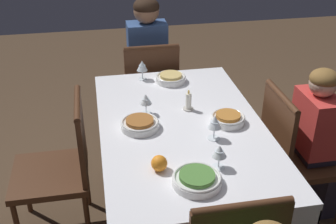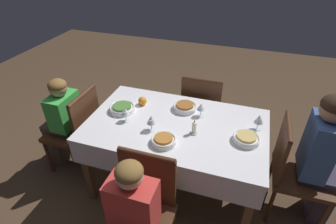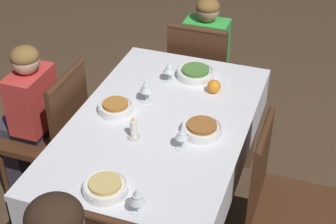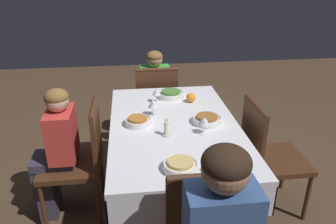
{
  "view_description": "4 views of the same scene",
  "coord_description": "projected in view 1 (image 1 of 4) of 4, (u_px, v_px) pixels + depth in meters",
  "views": [
    {
      "loc": [
        1.96,
        -0.44,
        1.96
      ],
      "look_at": [
        -0.05,
        -0.07,
        0.8
      ],
      "focal_mm": 45.0,
      "sensor_mm": 36.0,
      "label": 1
    },
    {
      "loc": [
        -0.48,
        1.68,
        2.04
      ],
      "look_at": [
        0.04,
        0.1,
        0.91
      ],
      "focal_mm": 28.0,
      "sensor_mm": 36.0,
      "label": 2
    },
    {
      "loc": [
        -2.06,
        -0.77,
        2.32
      ],
      "look_at": [
        -0.1,
        -0.08,
        0.88
      ],
      "focal_mm": 55.0,
      "sensor_mm": 36.0,
      "label": 3
    },
    {
      "loc": [
        -2.08,
        0.3,
        1.79
      ],
      "look_at": [
        -0.07,
        0.05,
        0.86
      ],
      "focal_mm": 35.0,
      "sensor_mm": 36.0,
      "label": 4
    }
  ],
  "objects": [
    {
      "name": "wine_glass_south",
      "position": [
        146.0,
        100.0,
        2.42
      ],
      "size": [
        0.07,
        0.07,
        0.13
      ],
      "color": "white",
      "rests_on": "dining_table"
    },
    {
      "name": "chair_west",
      "position": [
        150.0,
        88.0,
        3.3
      ],
      "size": [
        0.44,
        0.44,
        0.9
      ],
      "rotation": [
        0.0,
        0.0,
        -1.57
      ],
      "color": "#472816",
      "rests_on": "ground_plane"
    },
    {
      "name": "person_child_red",
      "position": [
        321.0,
        139.0,
        2.55
      ],
      "size": [
        0.3,
        0.33,
        1.02
      ],
      "rotation": [
        0.0,
        0.0,
        3.14
      ],
      "color": "#383342",
      "rests_on": "ground_plane"
    },
    {
      "name": "chair_north",
      "position": [
        294.0,
        151.0,
        2.55
      ],
      "size": [
        0.44,
        0.44,
        0.9
      ],
      "rotation": [
        0.0,
        0.0,
        3.14
      ],
      "color": "#472816",
      "rests_on": "ground_plane"
    },
    {
      "name": "bowl_north",
      "position": [
        228.0,
        118.0,
        2.36
      ],
      "size": [
        0.19,
        0.19,
        0.06
      ],
      "color": "white",
      "rests_on": "dining_table"
    },
    {
      "name": "chair_south",
      "position": [
        62.0,
        164.0,
        2.44
      ],
      "size": [
        0.44,
        0.44,
        0.9
      ],
      "color": "#472816",
      "rests_on": "ground_plane"
    },
    {
      "name": "wine_glass_west",
      "position": [
        142.0,
        66.0,
        2.84
      ],
      "size": [
        0.07,
        0.07,
        0.14
      ],
      "color": "white",
      "rests_on": "dining_table"
    },
    {
      "name": "person_adult_denim",
      "position": [
        147.0,
        60.0,
        3.35
      ],
      "size": [
        0.34,
        0.3,
        1.18
      ],
      "rotation": [
        0.0,
        0.0,
        -1.57
      ],
      "color": "#383342",
      "rests_on": "ground_plane"
    },
    {
      "name": "ground_plane",
      "position": [
        180.0,
        222.0,
        2.71
      ],
      "size": [
        8.0,
        8.0,
        0.0
      ],
      "primitive_type": "plane",
      "color": "#4C3826"
    },
    {
      "name": "bowl_west",
      "position": [
        171.0,
        78.0,
        2.83
      ],
      "size": [
        0.2,
        0.2,
        0.06
      ],
      "color": "white",
      "rests_on": "dining_table"
    },
    {
      "name": "wine_glass_east",
      "position": [
        219.0,
        152.0,
        1.97
      ],
      "size": [
        0.07,
        0.07,
        0.13
      ],
      "color": "white",
      "rests_on": "dining_table"
    },
    {
      "name": "wine_glass_north",
      "position": [
        215.0,
        123.0,
        2.19
      ],
      "size": [
        0.07,
        0.07,
        0.14
      ],
      "color": "white",
      "rests_on": "dining_table"
    },
    {
      "name": "bowl_south",
      "position": [
        140.0,
        124.0,
        2.31
      ],
      "size": [
        0.21,
        0.21,
        0.06
      ],
      "color": "white",
      "rests_on": "dining_table"
    },
    {
      "name": "dining_table",
      "position": [
        182.0,
        138.0,
        2.4
      ],
      "size": [
        1.49,
        0.91,
        0.73
      ],
      "color": "silver",
      "rests_on": "ground_plane"
    },
    {
      "name": "orange_fruit",
      "position": [
        159.0,
        163.0,
        1.98
      ],
      "size": [
        0.08,
        0.08,
        0.08
      ],
      "primitive_type": "sphere",
      "color": "orange",
      "rests_on": "dining_table"
    },
    {
      "name": "bowl_east",
      "position": [
        197.0,
        179.0,
        1.89
      ],
      "size": [
        0.23,
        0.23,
        0.06
      ],
      "color": "white",
      "rests_on": "dining_table"
    },
    {
      "name": "candle_centerpiece",
      "position": [
        188.0,
        103.0,
        2.49
      ],
      "size": [
        0.06,
        0.06,
        0.13
      ],
      "color": "beige",
      "rests_on": "dining_table"
    }
  ]
}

